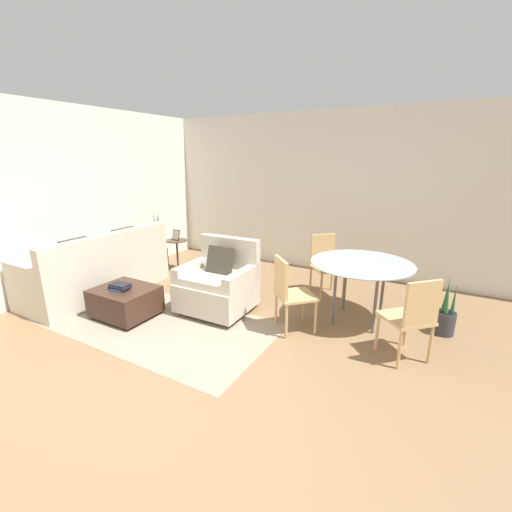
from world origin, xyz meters
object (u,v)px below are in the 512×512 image
Objects in this scene: potted_plant at (159,254)px; dining_table at (361,268)px; tv_remote_primary at (125,286)px; dining_chair_far_left at (325,261)px; dining_chair_near_left at (289,290)px; armchair at (218,284)px; potted_plant_small at (445,319)px; side_table at (177,249)px; picture_frame at (176,235)px; couch at (99,273)px; ottoman at (125,301)px; book_stack at (120,287)px; dining_chair_near_right at (413,314)px.

potted_plant reaches higher than dining_table.
tv_remote_primary is 0.16× the size of dining_chair_far_left.
dining_chair_far_left is (0.00, 1.32, 0.00)m from dining_chair_near_left.
armchair is 1.34× the size of potted_plant_small.
dining_chair_far_left is at bearing 4.73° from side_table.
dining_chair_near_left is (2.04, 0.63, 0.13)m from tv_remote_primary.
picture_frame reaches higher than side_table.
side_table is 4.33m from potted_plant_small.
couch reaches higher than picture_frame.
book_stack is (-0.01, -0.05, 0.21)m from ottoman.
ottoman is 1.33× the size of side_table.
potted_plant_small is at bearing 14.15° from couch.
couch is 2.29× the size of dining_chair_near_right.
book_stack is 3.41m from dining_chair_near_right.
couch is at bearing -100.15° from picture_frame.
couch is at bearing -173.57° from dining_chair_near_left.
couch is 2.29× the size of dining_chair_near_left.
dining_chair_far_left is at bearing 43.77° from tv_remote_primary.
dining_table is at bearing -170.57° from potted_plant_small.
armchair reaches higher than book_stack.
dining_table reaches higher than side_table.
armchair is 0.86× the size of potted_plant.
dining_chair_far_left is at bearing 45.65° from book_stack.
dining_chair_near_right is (0.66, -0.66, -0.18)m from dining_table.
dining_chair_near_right and dining_chair_far_left have the same top height.
potted_plant_small is (0.97, 0.16, -0.51)m from dining_table.
ottoman is 0.68× the size of potted_plant.
armchair reaches higher than potted_plant_small.
dining_table is (1.71, 0.60, 0.33)m from armchair.
potted_plant is (-1.09, 1.71, -0.14)m from tv_remote_primary.
side_table is at bearing 157.79° from dining_chair_near_left.
potted_plant_small reaches higher than ottoman.
armchair reaches higher than dining_chair_far_left.
potted_plant reaches higher than picture_frame.
ottoman is 5.06× the size of tv_remote_primary.
book_stack reaches higher than tv_remote_primary.
couch is 1.42m from potted_plant.
dining_chair_near_left is at bearing 18.84° from ottoman.
potted_plant is 0.90× the size of dining_table.
armchair reaches higher than dining_chair_near_left.
book_stack is 2.14m from potted_plant.
dining_chair_near_right is at bearing -15.31° from picture_frame.
tv_remote_primary is 3.95m from potted_plant_small.
dining_chair_near_right reaches higher than potted_plant_small.
picture_frame reaches higher than ottoman.
couch reaches higher than tv_remote_primary.
potted_plant is at bearing 154.04° from armchair.
picture_frame is at bearing 147.79° from armchair.
dining_table is (3.61, 0.99, 0.37)m from couch.
picture_frame is (-0.69, 1.83, 0.23)m from book_stack.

